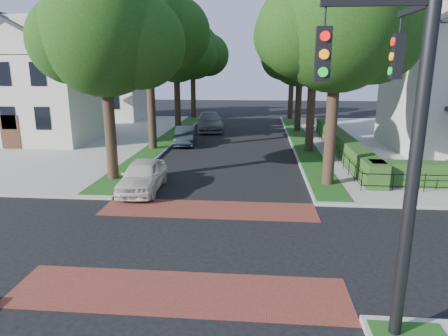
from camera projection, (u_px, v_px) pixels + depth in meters
The scene contains 22 objects.
ground at pixel (197, 242), 13.69m from camera, with size 120.00×120.00×0.00m, color black.
sidewalk_nw at pixel (3, 137), 33.67m from camera, with size 30.00×30.00×0.15m, color gray.
crosswalk_far at pixel (209, 209), 16.78m from camera, with size 9.00×2.20×0.01m, color maroon.
crosswalk_near at pixel (179, 292), 10.60m from camera, with size 9.00×2.20×0.01m, color maroon.
grass_strip_ne at pixel (301, 140), 31.63m from camera, with size 1.60×29.80×0.02m, color #1E4814.
grass_strip_nw at pixel (167, 138), 32.55m from camera, with size 1.60×29.80×0.02m, color #1E4814.
tree_right_near at pixel (339, 26), 18.32m from camera, with size 7.75×6.67×10.66m.
tree_right_mid at pixel (316, 33), 25.96m from camera, with size 8.25×7.09×11.22m.
tree_right_far at pixel (301, 54), 34.89m from camera, with size 7.25×6.23×9.74m.
tree_right_back at pixel (293, 53), 43.50m from camera, with size 7.50×6.45×10.20m.
tree_left_near at pixel (107, 36), 19.34m from camera, with size 7.50×6.45×10.20m.
tree_left_mid at pixel (150, 28), 26.81m from camera, with size 8.00×6.88×11.48m.
tree_left_far at pixel (178, 52), 35.77m from camera, with size 7.00×6.02×9.86m.
tree_left_back at pixel (194, 52), 44.41m from camera, with size 7.75×6.66×10.44m.
hedge_main_road at pixel (342, 143), 27.33m from camera, with size 1.00×18.00×1.20m, color #204317.
fence_main_road at pixel (330, 145), 27.43m from camera, with size 0.06×18.00×0.90m, color black, non-canonical shape.
house_left_near at pixel (35, 77), 31.14m from camera, with size 10.00×9.00×10.14m.
house_left_far at pixel (103, 74), 44.65m from camera, with size 10.00×9.00×10.14m.
traffic_signal at pixel (404, 125), 7.85m from camera, with size 2.17×2.00×8.00m.
parked_car_front at pixel (143, 175), 19.18m from camera, with size 1.79×4.44×1.51m, color silver.
parked_car_middle at pixel (185, 136), 30.61m from camera, with size 1.44×4.12×1.36m, color #1D252C.
parked_car_rear at pixel (210, 122), 37.32m from camera, with size 2.37×5.83×1.69m, color slate.
Camera 1 is at (2.03, -12.51, 5.83)m, focal length 32.00 mm.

